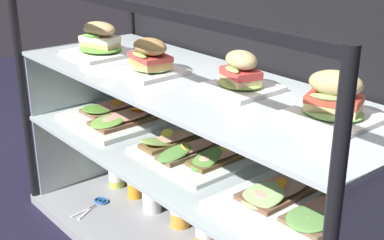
# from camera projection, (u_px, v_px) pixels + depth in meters

# --- Properties ---
(case_frame) EXTENTS (1.37, 0.51, 0.88)m
(case_frame) POSITION_uv_depth(u_px,v_px,m) (231.00, 112.00, 1.68)
(case_frame) COLOR black
(case_frame) RESTS_ON ground
(riser_lower_tier) EXTENTS (1.31, 0.45, 0.32)m
(riser_lower_tier) POSITION_uv_depth(u_px,v_px,m) (192.00, 206.00, 1.68)
(riser_lower_tier) COLOR silver
(riser_lower_tier) RESTS_ON case_base_deck
(shelf_lower_glass) EXTENTS (1.33, 0.47, 0.01)m
(shelf_lower_glass) POSITION_uv_depth(u_px,v_px,m) (192.00, 159.00, 1.62)
(shelf_lower_glass) COLOR silver
(shelf_lower_glass) RESTS_ON riser_lower_tier
(riser_upper_tier) EXTENTS (1.31, 0.45, 0.23)m
(riser_upper_tier) POSITION_uv_depth(u_px,v_px,m) (192.00, 122.00, 1.58)
(riser_upper_tier) COLOR silver
(riser_upper_tier) RESTS_ON shelf_lower_glass
(shelf_upper_glass) EXTENTS (1.33, 0.47, 0.01)m
(shelf_upper_glass) POSITION_uv_depth(u_px,v_px,m) (192.00, 83.00, 1.54)
(shelf_upper_glass) COLOR silver
(shelf_upper_glass) RESTS_ON riser_upper_tier
(plated_roll_sandwich_mid_left) EXTENTS (0.21, 0.21, 0.11)m
(plated_roll_sandwich_mid_left) POSITION_uv_depth(u_px,v_px,m) (100.00, 43.00, 1.81)
(plated_roll_sandwich_mid_left) COLOR white
(plated_roll_sandwich_mid_left) RESTS_ON shelf_upper_glass
(plated_roll_sandwich_far_right) EXTENTS (0.18, 0.18, 0.11)m
(plated_roll_sandwich_far_right) POSITION_uv_depth(u_px,v_px,m) (150.00, 59.00, 1.59)
(plated_roll_sandwich_far_right) COLOR white
(plated_roll_sandwich_far_right) RESTS_ON shelf_upper_glass
(plated_roll_sandwich_right_of_center) EXTENTS (0.18, 0.18, 0.11)m
(plated_roll_sandwich_right_of_center) POSITION_uv_depth(u_px,v_px,m) (241.00, 76.00, 1.43)
(plated_roll_sandwich_right_of_center) COLOR white
(plated_roll_sandwich_right_of_center) RESTS_ON shelf_upper_glass
(plated_roll_sandwich_center) EXTENTS (0.20, 0.20, 0.12)m
(plated_roll_sandwich_center) POSITION_uv_depth(u_px,v_px,m) (334.00, 101.00, 1.23)
(plated_roll_sandwich_center) COLOR white
(plated_roll_sandwich_center) RESTS_ON shelf_upper_glass
(open_sandwich_tray_mid_left) EXTENTS (0.34, 0.33, 0.07)m
(open_sandwich_tray_mid_left) POSITION_uv_depth(u_px,v_px,m) (118.00, 116.00, 1.90)
(open_sandwich_tray_mid_left) COLOR white
(open_sandwich_tray_mid_left) RESTS_ON shelf_lower_glass
(open_sandwich_tray_center) EXTENTS (0.34, 0.33, 0.06)m
(open_sandwich_tray_center) POSITION_uv_depth(u_px,v_px,m) (196.00, 149.00, 1.63)
(open_sandwich_tray_center) COLOR white
(open_sandwich_tray_center) RESTS_ON shelf_lower_glass
(open_sandwich_tray_far_left) EXTENTS (0.34, 0.33, 0.06)m
(open_sandwich_tray_far_left) POSITION_uv_depth(u_px,v_px,m) (295.00, 204.00, 1.32)
(open_sandwich_tray_far_left) COLOR white
(open_sandwich_tray_far_left) RESTS_ON shelf_lower_glass
(juice_bottle_front_left_end) EXTENTS (0.06, 0.06, 0.20)m
(juice_bottle_front_left_end) POSITION_uv_depth(u_px,v_px,m) (116.00, 169.00, 2.12)
(juice_bottle_front_left_end) COLOR #BBD74A
(juice_bottle_front_left_end) RESTS_ON case_base_deck
(juice_bottle_tucked_behind) EXTENTS (0.06, 0.06, 0.24)m
(juice_bottle_tucked_behind) POSITION_uv_depth(u_px,v_px,m) (134.00, 174.00, 2.03)
(juice_bottle_tucked_behind) COLOR orange
(juice_bottle_tucked_behind) RESTS_ON case_base_deck
(juice_bottle_near_post) EXTENTS (0.07, 0.07, 0.20)m
(juice_bottle_near_post) POSITION_uv_depth(u_px,v_px,m) (152.00, 191.00, 1.93)
(juice_bottle_near_post) COLOR silver
(juice_bottle_near_post) RESTS_ON case_base_deck
(juice_bottle_front_right_end) EXTENTS (0.07, 0.07, 0.24)m
(juice_bottle_front_right_end) POSITION_uv_depth(u_px,v_px,m) (180.00, 201.00, 1.84)
(juice_bottle_front_right_end) COLOR orange
(juice_bottle_front_right_end) RESTS_ON case_base_deck
(juice_bottle_front_fourth) EXTENTS (0.07, 0.07, 0.20)m
(juice_bottle_front_fourth) POSITION_uv_depth(u_px,v_px,m) (205.00, 221.00, 1.75)
(juice_bottle_front_fourth) COLOR orange
(juice_bottle_front_fourth) RESTS_ON case_base_deck
(juice_bottle_back_left) EXTENTS (0.07, 0.07, 0.19)m
(juice_bottle_back_left) POSITION_uv_depth(u_px,v_px,m) (230.00, 236.00, 1.66)
(juice_bottle_back_left) COLOR maroon
(juice_bottle_back_left) RESTS_ON case_base_deck
(kitchen_scissors) EXTENTS (0.10, 0.17, 0.01)m
(kitchen_scissors) POSITION_uv_depth(u_px,v_px,m) (98.00, 203.00, 2.01)
(kitchen_scissors) COLOR silver
(kitchen_scissors) RESTS_ON case_base_deck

